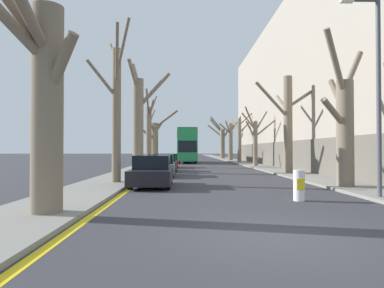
# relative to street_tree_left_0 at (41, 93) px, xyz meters

# --- Properties ---
(ground_plane) EXTENTS (300.00, 300.00, 0.00)m
(ground_plane) POSITION_rel_street_tree_left_0_xyz_m (5.52, -1.91, -3.19)
(ground_plane) COLOR #333338
(sidewalk_left) EXTENTS (2.72, 120.00, 0.12)m
(sidewalk_left) POSITION_rel_street_tree_left_0_xyz_m (-0.33, 48.09, -3.13)
(sidewalk_left) COLOR gray
(sidewalk_left) RESTS_ON ground
(sidewalk_right) EXTENTS (2.72, 120.00, 0.12)m
(sidewalk_right) POSITION_rel_street_tree_left_0_xyz_m (11.38, 48.09, -3.13)
(sidewalk_right) COLOR gray
(sidewalk_right) RESTS_ON ground
(building_facade_right) EXTENTS (10.08, 44.56, 15.46)m
(building_facade_right) POSITION_rel_street_tree_left_0_xyz_m (17.73, 26.08, 4.53)
(building_facade_right) COLOR #9E9384
(building_facade_right) RESTS_ON ground
(kerb_line_stripe) EXTENTS (0.24, 120.00, 0.01)m
(kerb_line_stripe) POSITION_rel_street_tree_left_0_xyz_m (1.21, 48.09, -3.18)
(kerb_line_stripe) COLOR yellow
(kerb_line_stripe) RESTS_ON ground
(street_tree_left_0) EXTENTS (2.75, 3.10, 6.99)m
(street_tree_left_0) POSITION_rel_street_tree_left_0_xyz_m (0.00, 0.00, 0.00)
(street_tree_left_0) COLOR #7A6B56
(street_tree_left_0) RESTS_ON ground
(street_tree_left_1) EXTENTS (2.28, 3.14, 8.16)m
(street_tree_left_1) POSITION_rel_street_tree_left_0_xyz_m (0.20, 8.61, 0.71)
(street_tree_left_1) COLOR #7A6B56
(street_tree_left_1) RESTS_ON ground
(street_tree_left_2) EXTENTS (3.24, 2.12, 8.54)m
(street_tree_left_2) POSITION_rel_street_tree_left_0_xyz_m (0.15, 17.50, 0.82)
(street_tree_left_2) COLOR #7A6B56
(street_tree_left_2) RESTS_ON ground
(street_tree_left_3) EXTENTS (1.06, 4.10, 7.63)m
(street_tree_left_3) POSITION_rel_street_tree_left_0_xyz_m (0.13, 25.46, 0.33)
(street_tree_left_3) COLOR #7A6B56
(street_tree_left_3) RESTS_ON ground
(street_tree_left_4) EXTENTS (5.25, 4.63, 6.64)m
(street_tree_left_4) POSITION_rel_street_tree_left_0_xyz_m (-0.05, 33.95, -0.06)
(street_tree_left_4) COLOR #7A6B56
(street_tree_left_4) RESTS_ON ground
(street_tree_right_0) EXTENTS (2.51, 2.47, 6.85)m
(street_tree_right_0) POSITION_rel_street_tree_left_0_xyz_m (10.82, 6.38, -0.33)
(street_tree_right_0) COLOR #7A6B56
(street_tree_right_0) RESTS_ON ground
(street_tree_right_1) EXTENTS (4.34, 3.72, 7.01)m
(street_tree_right_1) POSITION_rel_street_tree_left_0_xyz_m (11.02, 15.46, 0.54)
(street_tree_right_1) COLOR #7A6B56
(street_tree_right_1) RESTS_ON ground
(street_tree_right_2) EXTENTS (3.53, 2.29, 5.95)m
(street_tree_right_2) POSITION_rel_street_tree_left_0_xyz_m (10.87, 25.76, -0.34)
(street_tree_right_2) COLOR #7A6B56
(street_tree_right_2) RESTS_ON ground
(street_tree_right_3) EXTENTS (3.08, 3.24, 7.20)m
(street_tree_right_3) POSITION_rel_street_tree_left_0_xyz_m (11.06, 36.62, 0.21)
(street_tree_right_3) COLOR #7A6B56
(street_tree_right_3) RESTS_ON ground
(street_tree_right_4) EXTENTS (4.14, 2.74, 7.63)m
(street_tree_right_4) POSITION_rel_street_tree_left_0_xyz_m (11.11, 46.02, 0.31)
(street_tree_right_4) COLOR #7A6B56
(street_tree_right_4) RESTS_ON ground
(street_tree_right_5) EXTENTS (3.94, 1.74, 8.10)m
(street_tree_right_5) POSITION_rel_street_tree_left_0_xyz_m (10.73, 56.22, 0.29)
(street_tree_right_5) COLOR #7A6B56
(street_tree_right_5) RESTS_ON ground
(double_decker_bus) EXTENTS (2.51, 10.34, 4.51)m
(double_decker_bus) POSITION_rel_street_tree_left_0_xyz_m (4.03, 37.46, -0.64)
(double_decker_bus) COLOR #1E7F47
(double_decker_bus) RESTS_ON ground
(parked_car_0) EXTENTS (1.87, 4.08, 1.48)m
(parked_car_0) POSITION_rel_street_tree_left_0_xyz_m (2.12, 7.55, -2.49)
(parked_car_0) COLOR black
(parked_car_0) RESTS_ON ground
(parked_car_1) EXTENTS (1.80, 4.16, 1.44)m
(parked_car_1) POSITION_rel_street_tree_left_0_xyz_m (2.12, 13.89, -2.51)
(parked_car_1) COLOR #4C5156
(parked_car_1) RESTS_ON ground
(parked_car_2) EXTENTS (1.85, 3.92, 1.43)m
(parked_car_2) POSITION_rel_street_tree_left_0_xyz_m (2.12, 19.06, -2.51)
(parked_car_2) COLOR black
(parked_car_2) RESTS_ON ground
(parked_car_3) EXTENTS (1.88, 4.40, 1.37)m
(parked_car_3) POSITION_rel_street_tree_left_0_xyz_m (2.12, 24.69, -2.54)
(parked_car_3) COLOR maroon
(parked_car_3) RESTS_ON ground
(lamp_post) EXTENTS (1.40, 0.20, 7.12)m
(lamp_post) POSITION_rel_street_tree_left_0_xyz_m (10.32, 2.94, 0.83)
(lamp_post) COLOR #4C4F54
(lamp_post) RESTS_ON ground
(traffic_bollard) EXTENTS (0.38, 0.39, 1.05)m
(traffic_bollard) POSITION_rel_street_tree_left_0_xyz_m (7.58, 2.84, -2.66)
(traffic_bollard) COLOR white
(traffic_bollard) RESTS_ON ground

